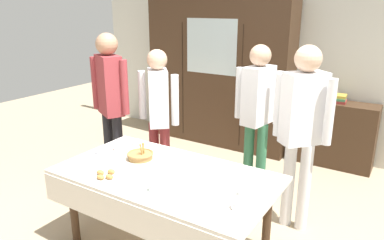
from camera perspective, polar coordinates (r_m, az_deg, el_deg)
The scene contains 21 objects.
ground_plane at distance 3.53m, azimuth -1.82°, elevation -17.67°, with size 12.00×12.00×0.00m, color tan.
back_wall at distance 5.34m, azimuth 14.38°, elevation 9.59°, with size 6.40×0.10×2.70m, color silver.
dining_table at distance 3.04m, azimuth -4.45°, elevation -10.09°, with size 1.80×0.99×0.72m.
wall_cabinet at distance 5.46m, azimuth 4.11°, elevation 7.17°, with size 2.19×0.46×2.12m.
bookshelf_low at distance 5.12m, azimuth 21.53°, elevation -2.08°, with size 0.96×0.35×0.86m.
book_stack at distance 4.99m, azimuth 22.14°, elevation 3.09°, with size 0.17×0.21×0.10m.
tea_cup_back_edge at distance 2.75m, azimuth -5.93°, elevation -10.53°, with size 0.13×0.13×0.06m.
tea_cup_near_right at distance 3.46m, azimuth -14.05°, elevation -4.84°, with size 0.13×0.13×0.06m.
tea_cup_far_left at distance 3.52m, azimuth -11.43°, elevation -4.31°, with size 0.13×0.13×0.06m.
tea_cup_center at distance 3.60m, azimuth -8.67°, elevation -3.67°, with size 0.13×0.13×0.06m.
tea_cup_mid_right at distance 2.70m, azimuth 8.08°, elevation -11.13°, with size 0.13×0.13×0.06m.
tea_cup_far_right at distance 2.53m, azimuth 7.08°, elevation -13.26°, with size 0.13×0.13×0.06m.
bread_basket at distance 3.30m, azimuth -8.07°, elevation -5.46°, with size 0.24×0.24×0.16m.
pastry_plate at distance 3.02m, azimuth -13.33°, elevation -8.51°, with size 0.28×0.28×0.05m.
spoon_far_left at distance 2.62m, azimuth 0.17°, elevation -12.48°, with size 0.12×0.02×0.01m.
spoon_near_right at distance 2.97m, azimuth -4.11°, elevation -8.76°, with size 0.12×0.02×0.01m.
spoon_near_left at distance 3.01m, azimuth 0.19°, elevation -8.31°, with size 0.12×0.02×0.01m.
person_by_cabinet at distance 3.93m, azimuth 10.21°, elevation 2.12°, with size 0.52×0.39×1.66m.
person_near_right_end at distance 3.96m, azimuth -5.27°, elevation 1.86°, with size 0.52×0.40×1.60m.
person_behind_table_left at distance 3.36m, azimuth 16.85°, elevation -0.19°, with size 0.52×0.40×1.72m.
person_behind_table_right at distance 4.14m, azimuth -12.66°, elevation 3.77°, with size 0.52×0.35×1.76m.
Camera 1 is at (1.63, -2.39, 2.04)m, focal length 34.14 mm.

